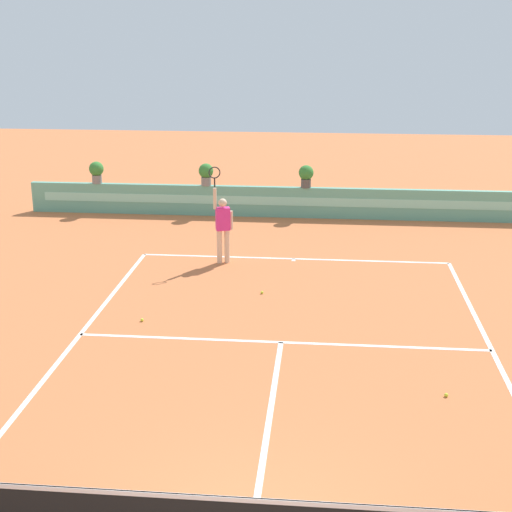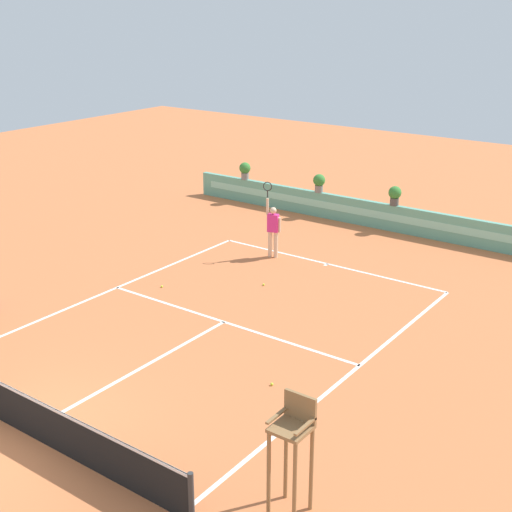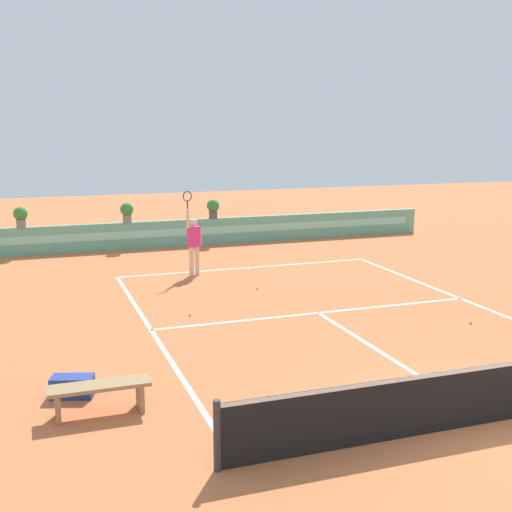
# 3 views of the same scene
# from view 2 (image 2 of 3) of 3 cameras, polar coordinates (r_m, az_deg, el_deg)

# --- Properties ---
(ground_plane) EXTENTS (60.00, 60.00, 0.00)m
(ground_plane) POSITION_cam_2_polar(r_m,az_deg,el_deg) (18.75, -3.39, -5.78)
(ground_plane) COLOR #C66B3D
(court_lines) EXTENTS (8.32, 11.94, 0.01)m
(court_lines) POSITION_cam_2_polar(r_m,az_deg,el_deg) (19.26, -2.03, -5.02)
(court_lines) COLOR white
(court_lines) RESTS_ON ground
(net) EXTENTS (8.92, 0.10, 1.00)m
(net) POSITION_cam_2_polar(r_m,az_deg,el_deg) (14.95, -18.42, -11.82)
(net) COLOR #333333
(net) RESTS_ON ground
(back_wall_barrier) EXTENTS (18.00, 0.21, 1.00)m
(back_wall_barrier) POSITION_cam_2_polar(r_m,az_deg,el_deg) (26.87, 10.74, 3.10)
(back_wall_barrier) COLOR #60A88E
(back_wall_barrier) RESTS_ON ground
(umpire_chair) EXTENTS (0.60, 0.60, 2.14)m
(umpire_chair) POSITION_cam_2_polar(r_m,az_deg,el_deg) (11.91, 3.00, -14.79)
(umpire_chair) COLOR olive
(umpire_chair) RESTS_ON ground
(tennis_player) EXTENTS (0.60, 0.32, 2.58)m
(tennis_player) POSITION_cam_2_polar(r_m,az_deg,el_deg) (23.42, 1.38, 2.35)
(tennis_player) COLOR beige
(tennis_player) RESTS_ON ground
(tennis_ball_near_baseline) EXTENTS (0.07, 0.07, 0.07)m
(tennis_ball_near_baseline) POSITION_cam_2_polar(r_m,az_deg,el_deg) (21.40, -7.63, -2.46)
(tennis_ball_near_baseline) COLOR #CCE033
(tennis_ball_near_baseline) RESTS_ON ground
(tennis_ball_mid_court) EXTENTS (0.07, 0.07, 0.07)m
(tennis_ball_mid_court) POSITION_cam_2_polar(r_m,az_deg,el_deg) (16.05, 1.29, -10.33)
(tennis_ball_mid_court) COLOR #CCE033
(tennis_ball_mid_court) RESTS_ON ground
(tennis_ball_by_sideline) EXTENTS (0.07, 0.07, 0.07)m
(tennis_ball_by_sideline) POSITION_cam_2_polar(r_m,az_deg,el_deg) (21.35, 0.62, -2.33)
(tennis_ball_by_sideline) COLOR #CCE033
(tennis_ball_by_sideline) RESTS_ON ground
(potted_plant_far_left) EXTENTS (0.48, 0.48, 0.72)m
(potted_plant_far_left) POSITION_cam_2_polar(r_m,az_deg,el_deg) (30.00, -0.90, 7.01)
(potted_plant_far_left) COLOR gray
(potted_plant_far_left) RESTS_ON back_wall_barrier
(potted_plant_centre) EXTENTS (0.48, 0.48, 0.72)m
(potted_plant_centre) POSITION_cam_2_polar(r_m,az_deg,el_deg) (26.56, 11.18, 4.92)
(potted_plant_centre) COLOR #514C47
(potted_plant_centre) RESTS_ON back_wall_barrier
(potted_plant_left) EXTENTS (0.48, 0.48, 0.72)m
(potted_plant_left) POSITION_cam_2_polar(r_m,az_deg,el_deg) (28.02, 5.13, 6.00)
(potted_plant_left) COLOR gray
(potted_plant_left) RESTS_ON back_wall_barrier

